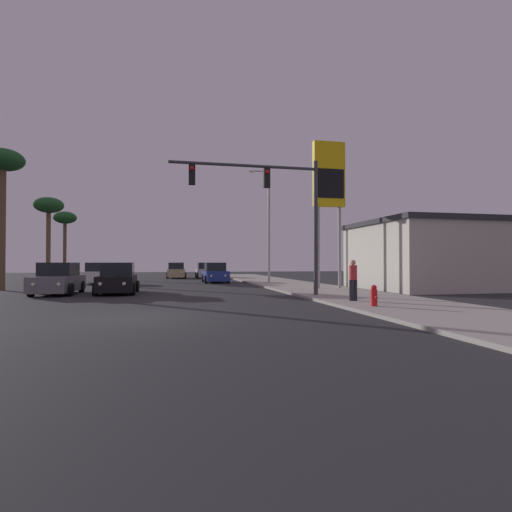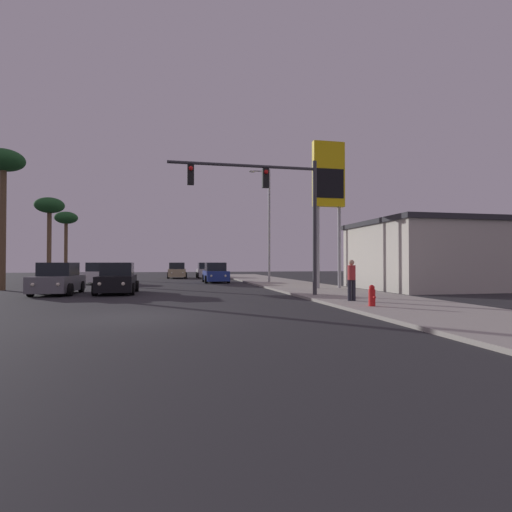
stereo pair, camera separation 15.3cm
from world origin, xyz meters
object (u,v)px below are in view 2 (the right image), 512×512
at_px(gas_station_sign, 329,182).
at_px(palm_tree_mid, 49,209).
at_px(car_blue, 215,273).
at_px(pedestrian_on_sidewalk, 352,278).
at_px(palm_tree_far, 66,221).
at_px(car_grey, 58,280).
at_px(car_tan, 177,271).
at_px(car_silver, 206,271).
at_px(street_lamp, 268,220).
at_px(traffic_light_mast, 275,199).
at_px(car_black, 117,279).
at_px(fire_hydrant, 372,296).
at_px(car_white, 98,274).
at_px(palm_tree_near, 3,168).

height_order(gas_station_sign, palm_tree_mid, gas_station_sign).
height_order(car_blue, pedestrian_on_sidewalk, pedestrian_on_sidewalk).
height_order(pedestrian_on_sidewalk, palm_tree_far, palm_tree_far).
distance_m(car_blue, palm_tree_mid, 15.21).
xyz_separation_m(car_grey, pedestrian_on_sidewalk, (13.10, -7.68, 0.27)).
bearing_deg(car_tan, palm_tree_mid, 34.71).
height_order(car_silver, gas_station_sign, gas_station_sign).
height_order(street_lamp, palm_tree_mid, street_lamp).
bearing_deg(traffic_light_mast, car_blue, 94.38).
height_order(car_silver, street_lamp, street_lamp).
distance_m(street_lamp, palm_tree_mid, 18.67).
bearing_deg(palm_tree_mid, car_blue, -13.18).
xyz_separation_m(car_silver, car_black, (-6.56, -21.08, 0.00)).
height_order(fire_hydrant, palm_tree_far, palm_tree_far).
relative_size(car_grey, palm_tree_far, 0.60).
distance_m(car_silver, gas_station_sign, 22.42).
relative_size(car_black, car_white, 1.00).
bearing_deg(street_lamp, car_blue, 145.85).
height_order(car_tan, palm_tree_mid, palm_tree_mid).
bearing_deg(car_black, pedestrian_on_sidewalk, 141.66).
bearing_deg(pedestrian_on_sidewalk, car_silver, 97.04).
xyz_separation_m(gas_station_sign, fire_hydrant, (-2.41, -9.88, -6.13)).
relative_size(car_black, pedestrian_on_sidewalk, 2.59).
relative_size(car_silver, fire_hydrant, 5.68).
relative_size(car_black, gas_station_sign, 0.48).
xyz_separation_m(traffic_light_mast, street_lamp, (2.71, 12.61, 0.40)).
bearing_deg(gas_station_sign, car_silver, 105.46).
bearing_deg(palm_tree_near, traffic_light_mast, -29.79).
bearing_deg(street_lamp, car_white, 167.21).
xyz_separation_m(car_blue, car_tan, (-3.06, 10.37, 0.00)).
xyz_separation_m(car_blue, traffic_light_mast, (1.17, -15.24, 3.95)).
bearing_deg(pedestrian_on_sidewalk, palm_tree_near, 146.03).
height_order(car_tan, traffic_light_mast, traffic_light_mast).
relative_size(car_silver, pedestrian_on_sidewalk, 2.59).
distance_m(car_white, pedestrian_on_sidewalk, 22.80).
bearing_deg(car_grey, palm_tree_mid, -70.59).
height_order(gas_station_sign, fire_hydrant, gas_station_sign).
xyz_separation_m(palm_tree_near, palm_tree_mid, (-0.18, 10.00, -1.21)).
bearing_deg(palm_tree_mid, pedestrian_on_sidewalk, -51.13).
bearing_deg(car_grey, palm_tree_far, -75.05).
distance_m(pedestrian_on_sidewalk, palm_tree_mid, 28.24).
bearing_deg(palm_tree_far, car_grey, -77.25).
height_order(car_white, car_tan, same).
distance_m(car_white, palm_tree_far, 15.04).
height_order(traffic_light_mast, palm_tree_far, palm_tree_far).
relative_size(traffic_light_mast, street_lamp, 0.79).
height_order(pedestrian_on_sidewalk, palm_tree_near, palm_tree_near).
bearing_deg(street_lamp, gas_station_sign, -76.15).
relative_size(car_black, traffic_light_mast, 0.61).
bearing_deg(traffic_light_mast, palm_tree_far, 119.46).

